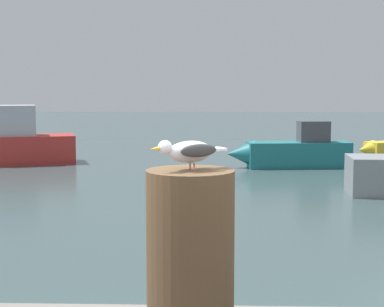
{
  "coord_description": "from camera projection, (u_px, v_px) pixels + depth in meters",
  "views": [
    {
      "loc": [
        0.2,
        -3.28,
        2.52
      ],
      "look_at": [
        0.1,
        -0.2,
        2.19
      ],
      "focal_mm": 58.17,
      "sensor_mm": 36.0,
      "label": 1
    }
  ],
  "objects": [
    {
      "name": "mooring_post",
      "position": [
        190.0,
        256.0,
        2.9
      ],
      "size": [
        0.41,
        0.41,
        0.81
      ],
      "primitive_type": "cylinder",
      "color": "#4C3823",
      "rests_on": "harbor_quay"
    },
    {
      "name": "seagull",
      "position": [
        189.0,
        151.0,
        2.84
      ],
      "size": [
        0.35,
        0.26,
        0.14
      ],
      "color": "#C66E60",
      "rests_on": "mooring_post"
    },
    {
      "name": "boat_teal",
      "position": [
        290.0,
        152.0,
        19.41
      ],
      "size": [
        3.92,
        1.28,
        1.46
      ],
      "color": "#1E7075",
      "rests_on": "ground_plane"
    }
  ]
}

